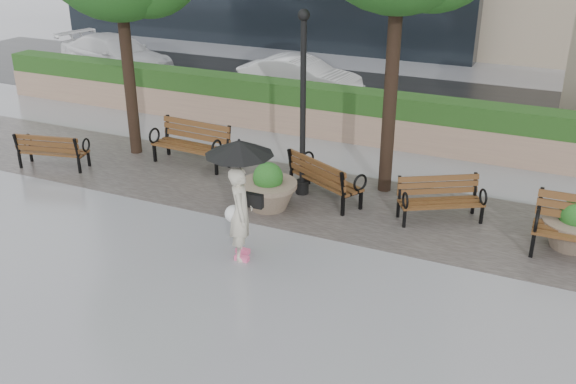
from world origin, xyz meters
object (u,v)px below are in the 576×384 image
at_px(bench_1, 191,153).
at_px(planter_left, 268,191).
at_px(pedestrian, 240,188).
at_px(car_right, 300,78).
at_px(lamppost, 303,118).
at_px(car_left, 116,56).
at_px(bench_0, 54,157).
at_px(bench_2, 325,187).
at_px(planter_right, 573,229).
at_px(bench_3, 440,209).

bearing_deg(bench_1, planter_left, -23.87).
bearing_deg(pedestrian, car_right, -6.33).
relative_size(lamppost, pedestrian, 1.81).
height_order(planter_left, car_left, car_left).
bearing_deg(bench_0, bench_2, 175.85).
distance_m(bench_2, car_left, 13.21).
bearing_deg(planter_right, bench_2, 178.87).
distance_m(bench_1, planter_right, 8.52).
bearing_deg(bench_1, pedestrian, -43.06).
bearing_deg(bench_1, car_right, 94.01).
height_order(lamppost, car_right, lamppost).
relative_size(bench_1, planter_right, 1.72).
distance_m(bench_0, bench_1, 3.24).
height_order(bench_3, planter_right, planter_right).
bearing_deg(car_left, bench_1, -120.34).
bearing_deg(car_left, lamppost, -112.60).
relative_size(planter_right, pedestrian, 0.52).
xyz_separation_m(bench_1, car_left, (-7.43, 6.62, 0.41)).
bearing_deg(pedestrian, bench_0, 48.33).
bearing_deg(pedestrian, bench_2, -32.92).
relative_size(bench_2, pedestrian, 0.87).
bearing_deg(car_left, planter_right, -103.18).
distance_m(bench_3, car_left, 15.30).
distance_m(car_left, pedestrian, 14.65).
xyz_separation_m(planter_right, lamppost, (-5.40, 0.18, 1.34)).
height_order(bench_2, car_right, car_right).
height_order(bench_0, car_left, car_left).
height_order(bench_0, planter_right, planter_right).
bearing_deg(planter_left, bench_0, -179.02).
xyz_separation_m(bench_2, car_left, (-11.08, 7.17, 0.43)).
relative_size(bench_1, pedestrian, 0.90).
distance_m(bench_1, lamppost, 3.44).
xyz_separation_m(bench_1, pedestrian, (3.22, -3.41, 1.01)).
distance_m(bench_2, lamppost, 1.53).
distance_m(bench_1, car_right, 6.59).
xyz_separation_m(bench_1, planter_right, (8.50, -0.65, 0.07)).
bearing_deg(bench_3, car_right, 99.87).
xyz_separation_m(bench_1, bench_3, (6.08, -0.55, -0.04)).
xyz_separation_m(bench_1, planter_left, (2.76, -1.43, 0.09)).
bearing_deg(car_right, planter_left, -159.41).
relative_size(planter_right, car_left, 0.23).
distance_m(bench_3, planter_right, 2.42).
xyz_separation_m(planter_left, lamppost, (0.34, 0.97, 1.32)).
bearing_deg(pedestrian, car_left, 22.28).
height_order(bench_3, car_left, car_left).
distance_m(lamppost, car_right, 7.79).
bearing_deg(lamppost, planter_left, -109.24).
bearing_deg(lamppost, bench_0, -169.89).
distance_m(bench_3, lamppost, 3.31).
bearing_deg(pedestrian, planter_right, -86.78).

